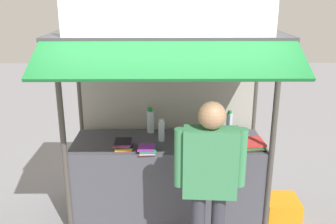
{
  "coord_description": "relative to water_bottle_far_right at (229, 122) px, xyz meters",
  "views": [
    {
      "loc": [
        -0.03,
        -3.99,
        2.6
      ],
      "look_at": [
        0.0,
        0.0,
        1.31
      ],
      "focal_mm": 40.32,
      "sensor_mm": 36.0,
      "label": 1
    }
  ],
  "objects": [
    {
      "name": "water_bottle_far_left",
      "position": [
        -0.82,
        -0.29,
        -0.0
      ],
      "size": [
        0.07,
        0.07,
        0.26
      ],
      "color": "silver",
      "rests_on": "stall_counter"
    },
    {
      "name": "banana_bunch_leftmost",
      "position": [
        -1.22,
        -0.79,
        0.8
      ],
      "size": [
        0.11,
        0.11,
        0.27
      ],
      "color": "#332D23"
    },
    {
      "name": "vendor_person",
      "position": [
        -0.38,
        -1.23,
        -0.06
      ],
      "size": [
        0.64,
        0.24,
        1.7
      ],
      "rotation": [
        0.0,
        0.0,
        -0.07
      ],
      "color": "#383842",
      "rests_on": "ground"
    },
    {
      "name": "magazine_stack_front_left",
      "position": [
        0.19,
        -0.48,
        -0.09
      ],
      "size": [
        0.24,
        0.31,
        0.07
      ],
      "color": "black",
      "rests_on": "stall_counter"
    },
    {
      "name": "magazine_stack_front_right",
      "position": [
        -0.97,
        -0.59,
        -0.1
      ],
      "size": [
        0.2,
        0.25,
        0.04
      ],
      "color": "red",
      "rests_on": "stall_counter"
    },
    {
      "name": "banana_bunch_inner_right",
      "position": [
        -0.92,
        -0.79,
        0.8
      ],
      "size": [
        0.1,
        0.1,
        0.25
      ],
      "color": "#332D23"
    },
    {
      "name": "magazine_stack_mid_left",
      "position": [
        -1.23,
        -0.5,
        -0.08
      ],
      "size": [
        0.22,
        0.26,
        0.08
      ],
      "color": "red",
      "rests_on": "stall_counter"
    },
    {
      "name": "stall_counter",
      "position": [
        -0.74,
        -0.31,
        -0.6
      ],
      "size": [
        2.16,
        0.76,
        0.96
      ],
      "primitive_type": "cube",
      "color": "#4C4C56",
      "rests_on": "ground"
    },
    {
      "name": "water_bottle_far_right",
      "position": [
        0.0,
        0.0,
        0.0
      ],
      "size": [
        0.07,
        0.07,
        0.26
      ],
      "color": "silver",
      "rests_on": "stall_counter"
    },
    {
      "name": "plastic_crate",
      "position": [
        0.6,
        -0.41,
        -0.95
      ],
      "size": [
        0.39,
        0.39,
        0.27
      ],
      "primitive_type": "cube",
      "rotation": [
        0.0,
        0.0,
        -0.02
      ],
      "color": "orange",
      "rests_on": "ground"
    },
    {
      "name": "ground_plane",
      "position": [
        -0.74,
        -0.31,
        -1.08
      ],
      "size": [
        20.0,
        20.0,
        0.0
      ],
      "primitive_type": "plane",
      "color": "gray"
    },
    {
      "name": "stall_structure",
      "position": [
        -0.74,
        -0.2,
        0.47
      ],
      "size": [
        2.36,
        1.61,
        2.54
      ],
      "color": "#4C4742",
      "rests_on": "ground"
    },
    {
      "name": "banana_bunch_inner_left",
      "position": [
        -0.21,
        -0.79,
        0.76
      ],
      "size": [
        0.09,
        0.09,
        0.29
      ],
      "color": "#332D23"
    },
    {
      "name": "banana_bunch_rightmost",
      "position": [
        -0.57,
        -0.79,
        0.79
      ],
      "size": [
        0.09,
        0.09,
        0.28
      ],
      "color": "#332D23"
    },
    {
      "name": "water_bottle_center",
      "position": [
        -0.95,
        -0.02,
        0.02
      ],
      "size": [
        0.09,
        0.09,
        0.31
      ],
      "color": "silver",
      "rests_on": "stall_counter"
    }
  ]
}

